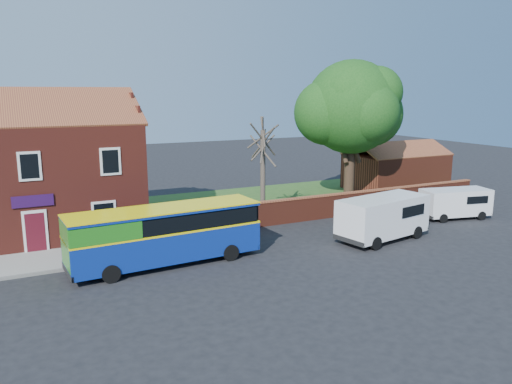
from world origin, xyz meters
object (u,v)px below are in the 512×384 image
van_near (383,216)px  van_far (455,202)px  bus (160,233)px  large_tree (351,110)px

van_near → van_far: van_near is taller
bus → van_near: 12.61m
bus → van_near: size_ratio=1.60×
van_far → van_near: bearing=-155.3°
van_near → van_far: 7.79m
van_near → van_far: bearing=2.2°
bus → van_near: bus is taller
bus → van_far: (20.13, 0.35, -0.51)m
van_near → van_far: size_ratio=1.24×
large_tree → van_far: bearing=-66.2°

